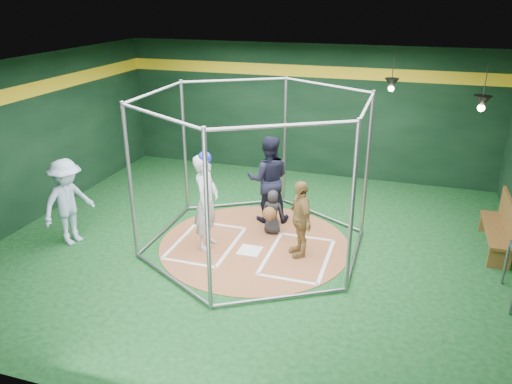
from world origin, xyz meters
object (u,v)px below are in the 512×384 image
(batter_figure, at_px, (206,201))
(dugout_bench, at_px, (502,225))
(umpire, at_px, (268,179))
(visitor_leopard, at_px, (300,218))

(batter_figure, distance_m, dugout_bench, 5.74)
(umpire, xyz_separation_m, dugout_bench, (4.69, 0.06, -0.44))
(dugout_bench, bearing_deg, umpire, -179.22)
(batter_figure, bearing_deg, visitor_leopard, 7.23)
(dugout_bench, bearing_deg, visitor_leopard, -159.47)
(visitor_leopard, bearing_deg, umpire, -175.60)
(batter_figure, bearing_deg, dugout_bench, 16.34)
(batter_figure, height_order, dugout_bench, batter_figure)
(batter_figure, height_order, umpire, batter_figure)
(visitor_leopard, distance_m, umpire, 1.67)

